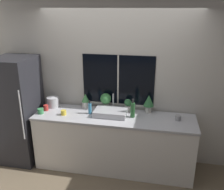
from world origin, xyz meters
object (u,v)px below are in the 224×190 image
potted_plant_center_left (106,100)px  kettle (53,102)px  refrigerator (19,110)px  mug_grey (178,118)px  mug_yellow (64,113)px  sink (111,112)px  mug_red (46,108)px  potted_plant_far_right (149,102)px  soap_bottle (90,108)px  bottle_tall (133,110)px  potted_plant_far_left (85,100)px  potted_plant_center_right (128,105)px  mug_green (41,111)px

potted_plant_center_left → kettle: size_ratio=1.38×
refrigerator → mug_grey: size_ratio=20.67×
mug_yellow → sink: bearing=11.0°
mug_grey → mug_yellow: same height
potted_plant_center_left → mug_red: potted_plant_center_left is taller
potted_plant_far_right → soap_bottle: size_ratio=1.35×
mug_red → kettle: bearing=73.7°
potted_plant_center_left → mug_yellow: size_ratio=3.33×
sink → soap_bottle: 0.34m
bottle_tall → kettle: size_ratio=1.51×
refrigerator → soap_bottle: (1.22, 0.06, 0.11)m
kettle → mug_grey: bearing=-3.6°
mug_red → soap_bottle: bearing=1.3°
potted_plant_far_left → potted_plant_center_right: potted_plant_far_left is taller
sink → kettle: bearing=172.2°
soap_bottle → mug_grey: bearing=1.0°
potted_plant_far_left → potted_plant_center_right: 0.72m
bottle_tall → mug_yellow: 1.09m
sink → potted_plant_far_left: (-0.48, 0.22, 0.09)m
potted_plant_far_right → soap_bottle: 0.94m
potted_plant_center_right → potted_plant_far_right: size_ratio=0.69×
potted_plant_far_right → bottle_tall: size_ratio=1.00×
soap_bottle → potted_plant_far_left: bearing=121.8°
potted_plant_center_left → mug_yellow: 0.71m
refrigerator → potted_plant_center_left: refrigerator is taller
potted_plant_center_left → soap_bottle: bearing=-132.4°
potted_plant_far_left → potted_plant_center_left: potted_plant_center_left is taller
bottle_tall → mug_grey: bearing=2.1°
potted_plant_center_left → mug_yellow: potted_plant_center_left is taller
sink → kettle: sink is taller
potted_plant_center_right → mug_green: potted_plant_center_right is taller
sink → mug_red: size_ratio=5.33×
sink → kettle: 1.04m
potted_plant_center_right → mug_grey: bearing=-14.4°
soap_bottle → kettle: bearing=167.6°
mug_yellow → potted_plant_far_left: bearing=54.9°
mug_yellow → kettle: 0.42m
soap_bottle → potted_plant_center_right: bearing=21.6°
potted_plant_far_left → mug_grey: potted_plant_far_left is taller
potted_plant_far_right → soap_bottle: potted_plant_far_right is taller
refrigerator → mug_yellow: size_ratio=21.54×
refrigerator → potted_plant_far_right: 2.16m
potted_plant_center_left → potted_plant_far_right: size_ratio=0.92×
potted_plant_far_left → soap_bottle: bearing=-58.2°
potted_plant_far_right → kettle: (-1.60, -0.08, -0.09)m
refrigerator → mug_red: 0.48m
potted_plant_center_right → mug_green: (-1.35, -0.38, -0.06)m
sink → mug_green: (-1.11, -0.16, -0.00)m
mug_yellow → mug_green: bearing=-176.6°
sink → mug_yellow: 0.74m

